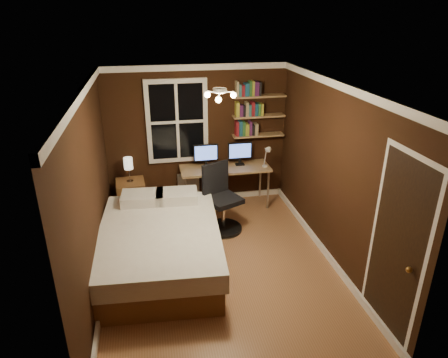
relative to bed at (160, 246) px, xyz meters
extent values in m
plane|color=#94603B|center=(0.81, -0.12, -0.33)|extent=(4.20, 4.20, 0.00)
cube|color=black|center=(0.81, 1.98, 0.92)|extent=(3.20, 0.04, 2.50)
cube|color=black|center=(-0.79, -0.12, 0.92)|extent=(0.04, 4.20, 2.50)
cube|color=black|center=(2.41, -0.12, 0.92)|extent=(0.04, 4.20, 2.50)
cube|color=white|center=(0.81, -0.12, 2.17)|extent=(3.20, 4.20, 0.02)
cube|color=white|center=(0.46, 1.95, 1.22)|extent=(1.06, 0.06, 1.46)
sphere|color=#C78F3F|center=(2.36, -1.97, 0.67)|extent=(0.06, 0.06, 0.06)
cube|color=#A27E4E|center=(1.89, 1.86, 0.92)|extent=(0.92, 0.22, 0.03)
cube|color=#A27E4E|center=(1.89, 1.86, 1.27)|extent=(0.92, 0.22, 0.03)
cube|color=#A27E4E|center=(1.89, 1.86, 1.62)|extent=(0.92, 0.22, 0.03)
cube|color=brown|center=(0.00, -0.03, -0.15)|extent=(1.66, 2.27, 0.35)
cube|color=silver|center=(0.00, -0.03, 0.15)|extent=(1.76, 2.34, 0.26)
cube|color=silver|center=(-0.21, 0.83, 0.36)|extent=(0.66, 0.48, 0.15)
cube|color=silver|center=(0.31, 0.80, 0.36)|extent=(0.66, 0.48, 0.15)
cube|color=brown|center=(-0.42, 1.71, -0.03)|extent=(0.51, 0.51, 0.60)
cube|color=silver|center=(0.60, 1.88, -0.04)|extent=(0.39, 0.13, 0.58)
cube|color=#A27E4E|center=(1.24, 1.67, 0.41)|extent=(1.58, 0.59, 0.04)
cylinder|color=beige|center=(0.51, 1.41, 0.03)|extent=(0.04, 0.04, 0.71)
cylinder|color=beige|center=(1.98, 1.41, 0.03)|extent=(0.04, 0.04, 0.71)
cylinder|color=beige|center=(0.51, 1.92, 0.03)|extent=(0.04, 0.04, 0.71)
cylinder|color=beige|center=(1.98, 1.92, 0.03)|extent=(0.04, 0.04, 0.71)
cylinder|color=black|center=(1.04, 0.80, -0.30)|extent=(0.61, 0.61, 0.05)
cylinder|color=silver|center=(1.04, 0.80, -0.05)|extent=(0.07, 0.07, 0.46)
cube|color=black|center=(1.04, 0.80, 0.22)|extent=(0.66, 0.66, 0.08)
cube|color=black|center=(0.95, 1.00, 0.52)|extent=(0.46, 0.25, 0.52)
camera|label=1|loc=(-0.03, -4.78, 3.02)|focal=32.00mm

